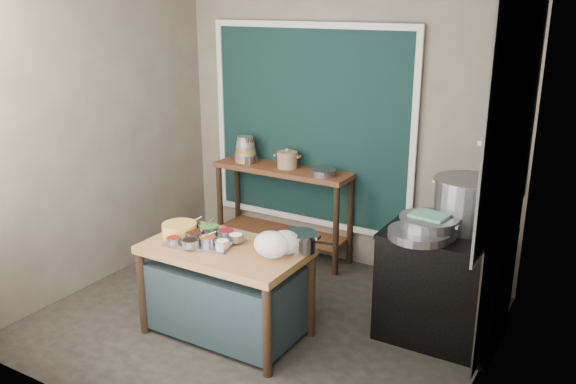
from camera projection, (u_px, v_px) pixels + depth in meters
The scene contains 30 objects.
floor at pixel (260, 322), 5.09m from camera, with size 3.50×3.00×0.02m, color #2D2922.
back_wall at pixel (344, 125), 5.90m from camera, with size 3.50×0.02×2.80m, color #766A5A.
left_wall at pixel (96, 134), 5.52m from camera, with size 0.02×3.00×2.80m, color #766A5A.
right_wall at pixel (493, 195), 3.80m from camera, with size 0.02×3.00×2.80m, color #766A5A.
curtain_panel at pixel (310, 127), 6.05m from camera, with size 2.10×0.02×1.90m, color black.
curtain_frame at pixel (309, 127), 6.04m from camera, with size 2.22×0.03×2.02m, color beige, non-canonical shape.
tile_panel at pixel (515, 110), 4.13m from camera, with size 0.02×1.70×1.70m, color #B2B2AA.
soot_patch at pixel (501, 260), 4.56m from camera, with size 0.01×1.30×1.30m, color black.
wall_shelf at pixel (505, 136), 4.50m from camera, with size 0.22×0.70×0.03m, color beige.
prep_table at pixel (226, 291), 4.78m from camera, with size 1.25×0.72×0.75m, color brown.
back_counter at pixel (283, 212), 6.26m from camera, with size 1.45×0.40×0.95m, color #593119.
stove_block at pixel (443, 286), 4.75m from camera, with size 0.90×0.68×0.85m, color black.
stove_top at pixel (447, 234), 4.62m from camera, with size 0.92×0.69×0.03m, color black.
condiment_tray at pixel (203, 241), 4.76m from camera, with size 0.52×0.37×0.02m, color gray.
condiment_bowls at pixel (201, 235), 4.77m from camera, with size 0.59×0.44×0.07m.
yellow_basin at pixel (180, 230), 4.87m from camera, with size 0.28×0.28×0.11m, color gold.
saucepan at pixel (300, 241), 4.59m from camera, with size 0.26×0.26×0.14m, color gray, non-canonical shape.
plastic_bag_a at pixel (271, 245), 4.46m from camera, with size 0.27×0.23×0.20m, color white.
plastic_bag_b at pixel (286, 242), 4.53m from camera, with size 0.24×0.20×0.18m, color white.
bowl_stack at pixel (245, 151), 6.30m from camera, with size 0.23×0.23×0.26m.
utensil_cup at pixel (250, 159), 6.26m from camera, with size 0.13×0.13×0.08m, color gray.
ceramic_crock at pixel (287, 161), 6.07m from camera, with size 0.22×0.22×0.15m, color #977B52, non-canonical shape.
wide_bowl at pixel (323, 172), 5.82m from camera, with size 0.24×0.24×0.06m, color gray.
stock_pot at pixel (465, 203), 4.64m from camera, with size 0.51×0.51×0.40m, color gray, non-canonical shape.
pot_lid at pixel (484, 209), 4.41m from camera, with size 0.48×0.48×0.02m, color gray.
steamer at pixel (429, 226), 4.53m from camera, with size 0.45×0.45×0.15m, color gray, non-canonical shape.
green_cloth at pixel (430, 215), 4.51m from camera, with size 0.26×0.20×0.02m, color #4C836E.
shallow_pan at pixel (419, 234), 4.49m from camera, with size 0.47×0.47×0.06m, color gray.
shelf_bowl_stack at pixel (505, 127), 4.47m from camera, with size 0.14×0.14×0.11m.
shelf_bowl_green at pixel (510, 126), 4.63m from camera, with size 0.15×0.15×0.05m, color gray.
Camera 1 is at (2.50, -3.77, 2.57)m, focal length 38.00 mm.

